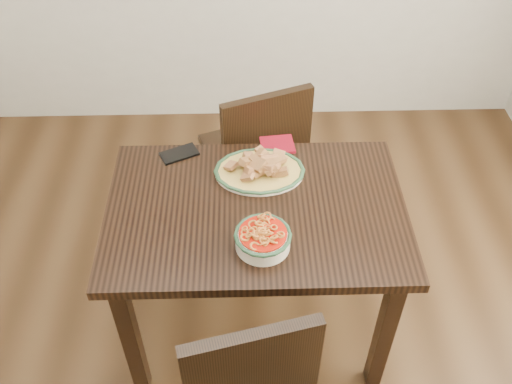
{
  "coord_description": "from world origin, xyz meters",
  "views": [
    {
      "loc": [
        -0.01,
        -1.34,
        2.26
      ],
      "look_at": [
        0.03,
        0.16,
        0.81
      ],
      "focal_mm": 40.0,
      "sensor_mm": 36.0,
      "label": 1
    }
  ],
  "objects_px": {
    "fish_plate": "(259,165)",
    "smartphone": "(179,154)",
    "dining_table": "(256,227)",
    "chair_far": "(258,152)",
    "noodle_bowl": "(263,237)"
  },
  "relations": [
    {
      "from": "smartphone",
      "to": "chair_far",
      "type": "bearing_deg",
      "value": 17.44
    },
    {
      "from": "dining_table",
      "to": "noodle_bowl",
      "type": "relative_size",
      "value": 5.58
    },
    {
      "from": "fish_plate",
      "to": "smartphone",
      "type": "bearing_deg",
      "value": 159.22
    },
    {
      "from": "dining_table",
      "to": "chair_far",
      "type": "distance_m",
      "value": 0.63
    },
    {
      "from": "chair_far",
      "to": "smartphone",
      "type": "relative_size",
      "value": 5.96
    },
    {
      "from": "smartphone",
      "to": "fish_plate",
      "type": "bearing_deg",
      "value": -46.39
    },
    {
      "from": "dining_table",
      "to": "fish_plate",
      "type": "xyz_separation_m",
      "value": [
        0.02,
        0.19,
        0.15
      ]
    },
    {
      "from": "dining_table",
      "to": "noodle_bowl",
      "type": "xyz_separation_m",
      "value": [
        0.02,
        -0.19,
        0.15
      ]
    },
    {
      "from": "dining_table",
      "to": "noodle_bowl",
      "type": "bearing_deg",
      "value": -84.55
    },
    {
      "from": "noodle_bowl",
      "to": "fish_plate",
      "type": "bearing_deg",
      "value": 89.96
    },
    {
      "from": "chair_far",
      "to": "dining_table",
      "type": "bearing_deg",
      "value": 67.02
    },
    {
      "from": "chair_far",
      "to": "noodle_bowl",
      "type": "distance_m",
      "value": 0.86
    },
    {
      "from": "noodle_bowl",
      "to": "dining_table",
      "type": "bearing_deg",
      "value": 95.45
    },
    {
      "from": "dining_table",
      "to": "smartphone",
      "type": "distance_m",
      "value": 0.45
    },
    {
      "from": "fish_plate",
      "to": "smartphone",
      "type": "relative_size",
      "value": 2.34
    }
  ]
}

